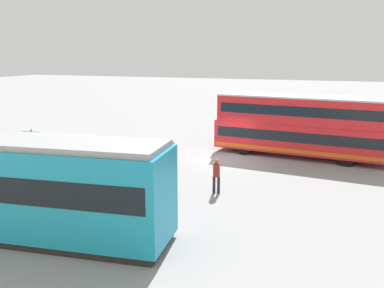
# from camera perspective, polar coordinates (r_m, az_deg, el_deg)

# --- Properties ---
(ground_plane) EXTENTS (160.00, 160.00, 0.00)m
(ground_plane) POSITION_cam_1_polar(r_m,az_deg,el_deg) (26.54, 4.51, -2.07)
(ground_plane) COLOR gray
(double_decker_bus) EXTENTS (11.04, 3.89, 3.88)m
(double_decker_bus) POSITION_cam_1_polar(r_m,az_deg,el_deg) (27.66, 14.38, 2.36)
(double_decker_bus) COLOR red
(double_decker_bus) RESTS_ON ground
(pedestrian_near_railing) EXTENTS (0.38, 0.38, 1.70)m
(pedestrian_near_railing) POSITION_cam_1_polar(r_m,az_deg,el_deg) (23.85, -2.62, -1.26)
(pedestrian_near_railing) COLOR black
(pedestrian_near_railing) RESTS_ON ground
(pedestrian_crossing) EXTENTS (0.36, 0.33, 1.69)m
(pedestrian_crossing) POSITION_cam_1_polar(r_m,az_deg,el_deg) (19.96, 3.30, -3.99)
(pedestrian_crossing) COLOR black
(pedestrian_crossing) RESTS_ON ground
(pedestrian_railing) EXTENTS (7.40, 0.12, 1.08)m
(pedestrian_railing) POSITION_cam_1_polar(r_m,az_deg,el_deg) (23.40, -13.19, -2.46)
(pedestrian_railing) COLOR gray
(pedestrian_railing) RESTS_ON ground
(info_sign) EXTENTS (1.10, 0.15, 2.39)m
(info_sign) POSITION_cam_1_polar(r_m,az_deg,el_deg) (25.05, -20.72, 0.18)
(info_sign) COLOR slate
(info_sign) RESTS_ON ground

